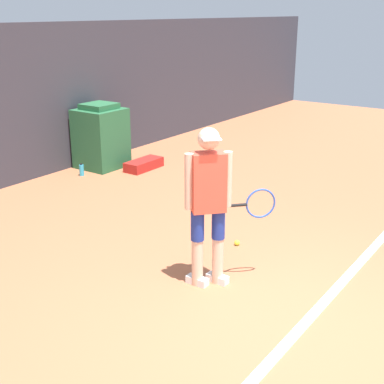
{
  "coord_description": "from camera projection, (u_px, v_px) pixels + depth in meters",
  "views": [
    {
      "loc": [
        -3.97,
        -1.67,
        2.76
      ],
      "look_at": [
        0.27,
        1.32,
        0.98
      ],
      "focal_mm": 50.0,
      "sensor_mm": 36.0,
      "label": 1
    }
  ],
  "objects": [
    {
      "name": "covered_chair",
      "position": [
        101.0,
        137.0,
        9.72
      ],
      "size": [
        0.78,
        0.76,
        1.17
      ],
      "color": "#28663D",
      "rests_on": "ground_plane"
    },
    {
      "name": "water_bottle",
      "position": [
        82.0,
        170.0,
        9.33
      ],
      "size": [
        0.08,
        0.08,
        0.22
      ],
      "color": "#33ADD6",
      "rests_on": "ground_plane"
    },
    {
      "name": "ground_plane",
      "position": [
        293.0,
        329.0,
        4.87
      ],
      "size": [
        24.0,
        24.0,
        0.0
      ],
      "primitive_type": "plane",
      "color": "#B76642"
    },
    {
      "name": "court_baseline",
      "position": [
        299.0,
        330.0,
        4.84
      ],
      "size": [
        21.6,
        0.1,
        0.01
      ],
      "color": "white",
      "rests_on": "ground_plane"
    },
    {
      "name": "equipment_bag",
      "position": [
        144.0,
        165.0,
        9.72
      ],
      "size": [
        0.76,
        0.33,
        0.17
      ],
      "color": "#B2231E",
      "rests_on": "ground_plane"
    },
    {
      "name": "tennis_player",
      "position": [
        209.0,
        200.0,
        5.39
      ],
      "size": [
        0.73,
        0.69,
        1.68
      ],
      "rotation": [
        0.0,
        0.0,
        -0.75
      ],
      "color": "beige",
      "rests_on": "ground_plane"
    },
    {
      "name": "tennis_ball",
      "position": [
        237.0,
        243.0,
        6.58
      ],
      "size": [
        0.07,
        0.07,
        0.07
      ],
      "color": "#D1E533",
      "rests_on": "ground_plane"
    }
  ]
}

